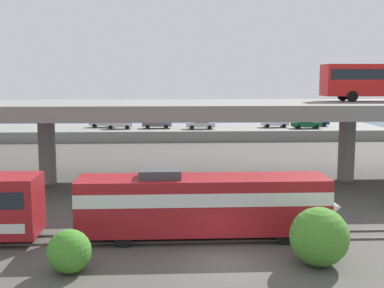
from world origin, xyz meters
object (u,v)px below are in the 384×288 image
Objects in this scene: train_locomotive at (215,202)px; parked_car_6 at (274,123)px; parked_car_2 at (314,122)px; parked_car_5 at (201,124)px; parked_car_1 at (104,122)px; parked_car_3 at (306,124)px; parked_car_0 at (157,123)px; parked_car_4 at (119,124)px.

train_locomotive reaches higher than parked_car_6.
train_locomotive is at bearing -112.56° from parked_car_2.
parked_car_2 is 1.00× the size of parked_car_5.
parked_car_1 is at bearing 179.95° from parked_car_2.
parked_car_3 and parked_car_5 have the same top height.
parked_car_0 and parked_car_4 have the same top height.
parked_car_1 is at bearing 173.49° from parked_car_3.
parked_car_5 is (15.34, -3.51, 0.00)m from parked_car_1.
parked_car_1 is 15.73m from parked_car_5.
parked_car_1 is (-12.93, 51.33, 0.13)m from train_locomotive.
parked_car_0 is 1.07× the size of parked_car_6.
parked_car_5 is at bearing -11.53° from parked_car_0.
parked_car_0 and parked_car_5 have the same top height.
parked_car_1 is at bearing 134.41° from parked_car_4.
parked_car_1 is 1.00× the size of parked_car_2.
parked_car_4 is at bearing 134.41° from parked_car_1.
parked_car_3 is at bearing 173.49° from parked_car_1.
parked_car_6 is (-6.94, -1.54, -0.00)m from parked_car_2.
parked_car_4 is (-10.26, 48.61, 0.13)m from train_locomotive.
train_locomotive is at bearing 87.12° from parked_car_5.
train_locomotive is at bearing -84.84° from parked_car_0.
parked_car_0 is at bearing 95.16° from train_locomotive.
parked_car_3 is at bearing -123.48° from parked_car_2.
parked_car_3 and parked_car_6 have the same top height.
parked_car_3 is at bearing 68.35° from train_locomotive.
parked_car_3 is 1.11× the size of parked_car_4.
parked_car_0 is (-4.44, 49.22, 0.13)m from train_locomotive.
parked_car_2 is at bearing 67.44° from train_locomotive.
parked_car_6 is (18.81, 0.54, -0.00)m from parked_car_0.
train_locomotive is 3.50× the size of parked_car_5.
train_locomotive is at bearing -78.08° from parked_car_4.
parked_car_1 is 32.07m from parked_car_3.
parked_car_0 is 8.75m from parked_car_1.
parked_car_4 is at bearing 101.92° from train_locomotive.
parked_car_5 is 12.12m from parked_car_6.
parked_car_1 and parked_car_2 have the same top height.
train_locomotive reaches higher than parked_car_4.
parked_car_6 is at bearing 155.61° from parked_car_3.
parked_car_0 and parked_car_6 have the same top height.
train_locomotive is 3.40× the size of parked_car_3.
parked_car_6 is at bearing 2.67° from parked_car_4.
parked_car_4 is (-31.58, -2.69, -0.00)m from parked_car_2.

